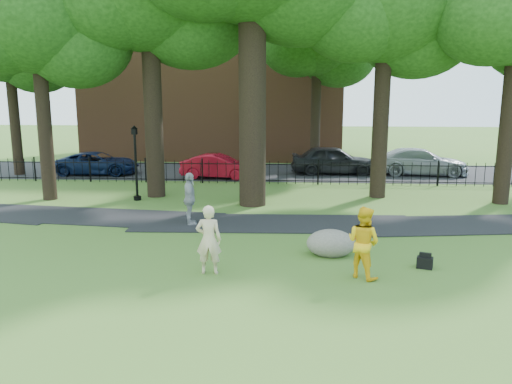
# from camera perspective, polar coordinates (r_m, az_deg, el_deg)

# --- Properties ---
(ground) EXTENTS (120.00, 120.00, 0.00)m
(ground) POSITION_cam_1_polar(r_m,az_deg,el_deg) (14.22, -2.55, -7.58)
(ground) COLOR #436E26
(ground) RESTS_ON ground
(footpath) EXTENTS (36.07, 3.85, 0.03)m
(footpath) POSITION_cam_1_polar(r_m,az_deg,el_deg) (17.88, 2.05, -3.66)
(footpath) COLOR black
(footpath) RESTS_ON ground
(street) EXTENTS (80.00, 7.00, 0.02)m
(street) POSITION_cam_1_polar(r_m,az_deg,el_deg) (29.77, 0.90, 2.31)
(street) COLOR black
(street) RESTS_ON ground
(iron_fence) EXTENTS (44.00, 0.04, 1.20)m
(iron_fence) POSITION_cam_1_polar(r_m,az_deg,el_deg) (25.74, 0.43, 2.27)
(iron_fence) COLOR black
(iron_fence) RESTS_ON ground
(brick_building) EXTENTS (18.00, 8.00, 12.00)m
(brick_building) POSITION_cam_1_polar(r_m,az_deg,el_deg) (37.82, -4.64, 13.26)
(brick_building) COLOR brown
(brick_building) RESTS_ON ground
(tree_row) EXTENTS (26.82, 7.96, 12.42)m
(tree_row) POSITION_cam_1_polar(r_m,az_deg,el_deg) (22.10, 1.28, 20.48)
(tree_row) COLOR black
(tree_row) RESTS_ON ground
(woman) EXTENTS (0.67, 0.44, 1.81)m
(woman) POSITION_cam_1_polar(r_m,az_deg,el_deg) (12.86, -5.42, -5.44)
(woman) COLOR beige
(woman) RESTS_ON ground
(man) EXTENTS (1.12, 1.11, 1.83)m
(man) POSITION_cam_1_polar(r_m,az_deg,el_deg) (12.83, 12.17, -5.64)
(man) COLOR yellow
(man) RESTS_ON ground
(pedestrian) EXTENTS (0.71, 1.18, 1.88)m
(pedestrian) POSITION_cam_1_polar(r_m,az_deg,el_deg) (17.66, -7.58, -0.81)
(pedestrian) COLOR #98989C
(pedestrian) RESTS_ON ground
(boulder) EXTENTS (1.43, 1.11, 0.81)m
(boulder) POSITION_cam_1_polar(r_m,az_deg,el_deg) (14.54, 8.54, -5.61)
(boulder) COLOR slate
(boulder) RESTS_ON ground
(lamppost) EXTENTS (0.32, 0.32, 3.25)m
(lamppost) POSITION_cam_1_polar(r_m,az_deg,el_deg) (22.19, -13.57, 3.13)
(lamppost) COLOR black
(lamppost) RESTS_ON ground
(backpack) EXTENTS (0.47, 0.38, 0.31)m
(backpack) POSITION_cam_1_polar(r_m,az_deg,el_deg) (14.13, 18.73, -7.65)
(backpack) COLOR black
(backpack) RESTS_ON ground
(red_bag) EXTENTS (0.34, 0.23, 0.22)m
(red_bag) POSITION_cam_1_polar(r_m,az_deg,el_deg) (16.37, 11.48, -4.86)
(red_bag) COLOR maroon
(red_bag) RESTS_ON ground
(red_sedan) EXTENTS (4.21, 1.94, 1.34)m
(red_sedan) POSITION_cam_1_polar(r_m,az_deg,el_deg) (27.45, -4.33, 2.94)
(red_sedan) COLOR #A00C1D
(red_sedan) RESTS_ON ground
(navy_van) EXTENTS (4.75, 2.35, 1.30)m
(navy_van) POSITION_cam_1_polar(r_m,az_deg,el_deg) (30.17, -17.66, 3.15)
(navy_van) COLOR #0B193A
(navy_van) RESTS_ON ground
(grey_car) EXTENTS (4.89, 2.06, 1.65)m
(grey_car) POSITION_cam_1_polar(r_m,az_deg,el_deg) (29.23, 8.81, 3.65)
(grey_car) COLOR black
(grey_car) RESTS_ON ground
(silver_car) EXTENTS (5.37, 2.48, 1.52)m
(silver_car) POSITION_cam_1_polar(r_m,az_deg,el_deg) (30.07, 18.27, 3.30)
(silver_car) COLOR #94989C
(silver_car) RESTS_ON ground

